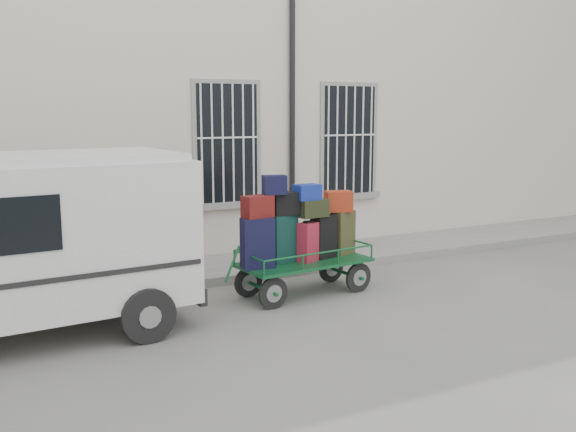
{
  "coord_description": "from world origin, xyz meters",
  "views": [
    {
      "loc": [
        -4.95,
        -8.24,
        2.87
      ],
      "look_at": [
        -0.14,
        1.0,
        1.14
      ],
      "focal_mm": 40.0,
      "sensor_mm": 36.0,
      "label": 1
    }
  ],
  "objects": [
    {
      "name": "ground",
      "position": [
        0.0,
        0.0,
        0.0
      ],
      "size": [
        80.0,
        80.0,
        0.0
      ],
      "primitive_type": "plane",
      "color": "#60605B",
      "rests_on": "ground"
    },
    {
      "name": "sidewalk",
      "position": [
        0.0,
        2.2,
        0.07
      ],
      "size": [
        24.0,
        1.7,
        0.15
      ],
      "primitive_type": "cube",
      "color": "slate",
      "rests_on": "ground"
    },
    {
      "name": "luggage_cart",
      "position": [
        -0.28,
        0.32,
        0.94
      ],
      "size": [
        2.49,
        1.16,
        1.91
      ],
      "rotation": [
        0.0,
        0.0,
        0.1
      ],
      "color": "black",
      "rests_on": "ground"
    },
    {
      "name": "van",
      "position": [
        -4.52,
        0.22,
        1.33
      ],
      "size": [
        4.75,
        2.36,
        2.33
      ],
      "rotation": [
        0.0,
        0.0,
        0.07
      ],
      "color": "silver",
      "rests_on": "ground"
    },
    {
      "name": "building",
      "position": [
        0.0,
        5.5,
        3.0
      ],
      "size": [
        24.0,
        5.15,
        6.0
      ],
      "color": "beige",
      "rests_on": "ground"
    }
  ]
}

